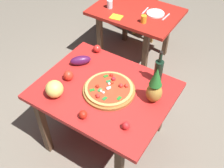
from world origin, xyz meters
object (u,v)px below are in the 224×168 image
eggplant (81,60)px  drinking_glass_water (110,4)px  tomato_by_bottle (126,126)px  knife_utensil (166,17)px  pizza (109,88)px  pineapple_left (155,87)px  display_table (104,96)px  tomato_near_board (97,49)px  melon (54,89)px  wine_bottle (158,71)px  fork_utensil (145,11)px  dinner_plate (155,13)px  pizza_board (109,90)px  tomato_at_corner (83,114)px  dining_chair (149,8)px  bell_pepper (68,75)px  drinking_glass_juice (144,19)px  napkin_folded (116,17)px  background_table (136,18)px

eggplant → drinking_glass_water: size_ratio=1.94×
tomato_by_bottle → knife_utensil: 1.72m
pizza → pineapple_left: (0.37, 0.11, 0.12)m
display_table → drinking_glass_water: drinking_glass_water is taller
eggplant → drinking_glass_water: drinking_glass_water is taller
tomato_near_board → melon: bearing=-86.0°
wine_bottle → fork_utensil: size_ratio=1.82×
pizza → pineapple_left: 0.40m
dinner_plate → eggplant: bearing=-98.9°
melon → tomato_by_bottle: 0.69m
pizza_board → fork_utensil: bearing=105.0°
display_table → wine_bottle: size_ratio=3.56×
tomato_near_board → tomato_at_corner: size_ratio=1.13×
dining_chair → bell_pepper: 2.06m
tomato_by_bottle → dinner_plate: bearing=108.5°
dining_chair → dinner_plate: bearing=131.0°
melon → tomato_at_corner: bearing=-10.6°
eggplant → tomato_by_bottle: (0.75, -0.42, -0.01)m
bell_pepper → drinking_glass_juice: bell_pepper is taller
dining_chair → eggplant: (0.15, -1.80, 0.32)m
dining_chair → dinner_plate: (0.34, -0.56, 0.28)m
eggplant → tomato_at_corner: 0.66m
pineapple_left → eggplant: 0.81m
display_table → pineapple_left: 0.50m
pizza_board → dinner_plate: pizza_board is taller
pizza → tomato_by_bottle: bearing=-38.9°
fork_utensil → tomato_near_board: bearing=-95.1°
knife_utensil → napkin_folded: bearing=-143.7°
pizza → tomato_at_corner: (-0.02, -0.35, -0.00)m
wine_bottle → tomato_at_corner: wine_bottle is taller
dining_chair → pineapple_left: size_ratio=2.41×
pizza_board → fork_utensil: size_ratio=2.54×
display_table → tomato_near_board: (-0.36, 0.41, 0.13)m
melon → bell_pepper: 0.22m
display_table → drinking_glass_juice: (-0.22, 1.16, 0.14)m
pineapple_left → dinner_plate: size_ratio=1.60×
dining_chair → tomato_at_corner: dining_chair is taller
background_table → tomato_near_board: bearing=-85.9°
bell_pepper → eggplant: bell_pepper is taller
bell_pepper → eggplant: (-0.04, 0.23, 0.00)m
display_table → fork_utensil: size_ratio=6.48×
tomato_by_bottle → napkin_folded: size_ratio=0.45×
background_table → tomato_by_bottle: tomato_by_bottle is taller
pizza → fork_utensil: bearing=105.0°
tomato_near_board → bell_pepper: bearing=-88.1°
background_table → pineapple_left: bearing=-55.7°
knife_utensil → napkin_folded: knife_utensil is taller
pineapple_left → melon: bearing=-151.3°
tomato_by_bottle → display_table: bearing=145.1°
dining_chair → pineapple_left: 2.12m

